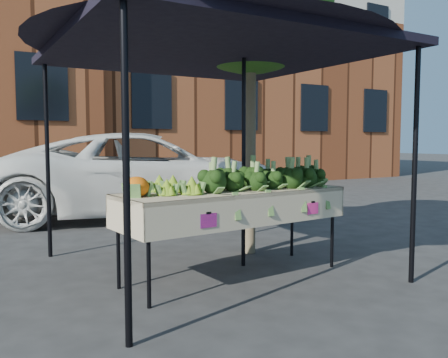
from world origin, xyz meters
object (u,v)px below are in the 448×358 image
canopy (212,144)px  street_tree (251,96)px  vehicle (147,65)px  table (234,234)px

canopy → street_tree: bearing=27.9°
vehicle → street_tree: size_ratio=1.43×
table → canopy: canopy is taller
table → canopy: bearing=93.6°
table → street_tree: 1.85m
vehicle → table: bearing=-170.9°
canopy → table: bearing=-86.4°
canopy → vehicle: bearing=79.2°
vehicle → street_tree: bearing=-160.9°
table → street_tree: (0.73, 0.81, 1.50)m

